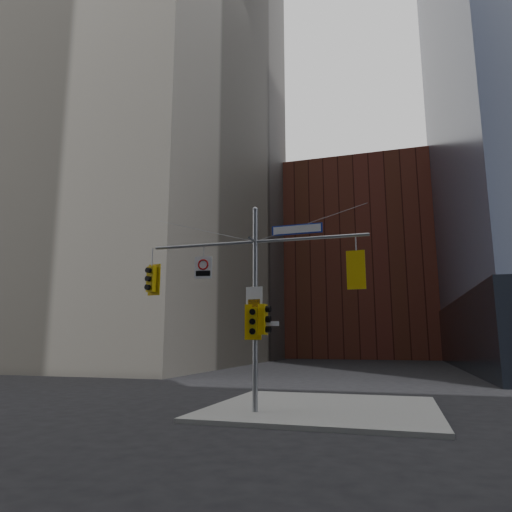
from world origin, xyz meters
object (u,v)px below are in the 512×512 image
Objects in this scene: street_sign_blade at (297,229)px; regulatory_sign_arm at (203,267)px; signal_assembly at (255,286)px; traffic_light_pole_side at (264,319)px; traffic_light_east_arm at (357,270)px; traffic_light_pole_front at (253,322)px; traffic_light_west_arm at (151,279)px.

street_sign_blade is 3.72m from regulatory_sign_arm.
signal_assembly is 1.23m from traffic_light_pole_side.
street_sign_blade is 2.22× the size of regulatory_sign_arm.
traffic_light_east_arm is 3.92m from traffic_light_pole_front.
traffic_light_pole_front is (4.14, -0.28, -1.66)m from traffic_light_west_arm.
signal_assembly reaches higher than traffic_light_pole_front.
street_sign_blade reaches higher than regulatory_sign_arm.
street_sign_blade is (1.21, -0.00, 3.12)m from traffic_light_pole_side.
signal_assembly is at bearing -7.29° from regulatory_sign_arm.
signal_assembly reaches higher than street_sign_blade.
traffic_light_pole_side is (4.47, -0.01, -1.57)m from traffic_light_west_arm.
traffic_light_pole_side reaches higher than traffic_light_pole_front.
traffic_light_pole_side is 3.35m from street_sign_blade.
regulatory_sign_arm reaches higher than traffic_light_pole_front.
traffic_light_pole_side is 0.43m from traffic_light_pole_front.
traffic_light_west_arm is 5.89m from street_sign_blade.
traffic_light_pole_front is 3.57m from street_sign_blade.
traffic_light_west_arm reaches higher than traffic_light_pole_side.
traffic_light_pole_side is 0.87× the size of traffic_light_pole_front.
regulatory_sign_arm is (-5.54, -0.02, 0.38)m from traffic_light_east_arm.
signal_assembly is at bearing 11.51° from traffic_light_west_arm.
traffic_light_west_arm reaches higher than traffic_light_pole_front.
signal_assembly is 6.67× the size of traffic_light_west_arm.
street_sign_blade is at bearing -7.49° from regulatory_sign_arm.
street_sign_blade is (5.68, -0.01, 1.55)m from traffic_light_west_arm.
signal_assembly is 4.40× the size of street_sign_blade.
traffic_light_pole_front is at bearing 133.70° from traffic_light_pole_side.
traffic_light_pole_front is (-0.33, -0.27, -0.09)m from traffic_light_pole_side.
traffic_light_west_arm is at bearing 179.82° from signal_assembly.
traffic_light_pole_front is at bearing -14.93° from regulatory_sign_arm.
traffic_light_pole_front is 0.67× the size of street_sign_blade.
traffic_light_pole_side is at bearing 0.71° from signal_assembly.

